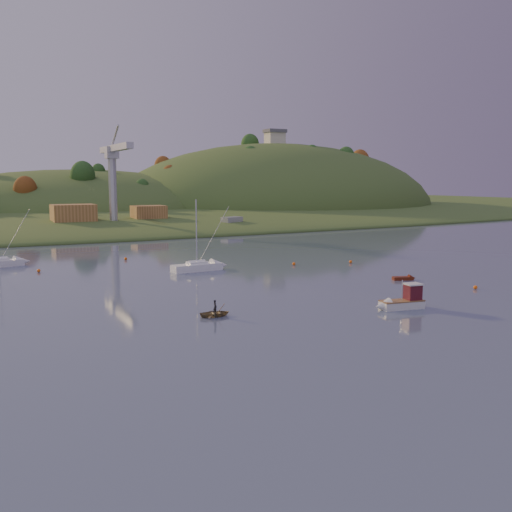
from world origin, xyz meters
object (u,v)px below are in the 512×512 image
canoe (215,313)px  red_tender (407,278)px  sailboat_far (197,266)px  fishing_boat (399,302)px

canoe → red_tender: 32.77m
sailboat_far → canoe: 29.46m
fishing_boat → sailboat_far: size_ratio=0.53×
fishing_boat → canoe: (-18.72, 6.06, -0.47)m
red_tender → canoe: bearing=-146.8°
sailboat_far → canoe: size_ratio=3.54×
fishing_boat → sailboat_far: (-9.40, 34.01, -0.07)m
sailboat_far → canoe: (-9.32, -27.95, -0.39)m
fishing_boat → sailboat_far: sailboat_far is taller
fishing_boat → red_tender: (13.28, 13.15, -0.55)m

